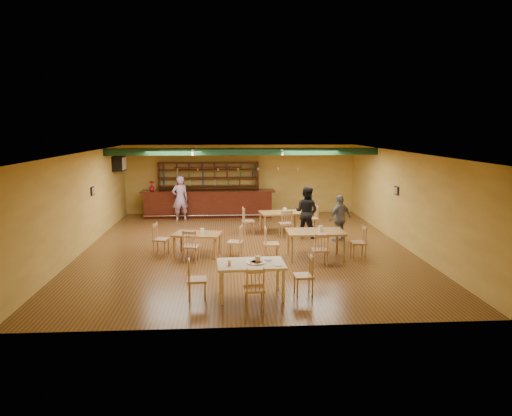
{
  "coord_description": "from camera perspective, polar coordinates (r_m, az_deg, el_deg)",
  "views": [
    {
      "loc": [
        -0.58,
        -14.33,
        3.76
      ],
      "look_at": [
        0.35,
        0.6,
        1.15
      ],
      "focal_mm": 32.64,
      "sensor_mm": 36.0,
      "label": 1
    }
  ],
  "objects": [
    {
      "name": "picture_left",
      "position": [
        16.08,
        -19.38,
        1.97
      ],
      "size": [
        0.04,
        0.34,
        0.28
      ],
      "primitive_type": "cube",
      "color": "black",
      "rests_on": "wall_left"
    },
    {
      "name": "track_rail_left",
      "position": [
        17.79,
        -7.55,
        7.17
      ],
      "size": [
        0.05,
        2.5,
        0.05
      ],
      "primitive_type": "cube",
      "color": "white",
      "rests_on": "ceiling"
    },
    {
      "name": "back_bar_hutch",
      "position": [
        20.3,
        -5.8,
        2.43
      ],
      "size": [
        4.33,
        0.4,
        2.28
      ],
      "primitive_type": "cube",
      "color": "#37130B",
      "rests_on": "ground"
    },
    {
      "name": "pizza_tray",
      "position": [
        10.36,
        -0.04,
        -6.69
      ],
      "size": [
        0.52,
        0.52,
        0.01
      ],
      "primitive_type": "cylinder",
      "rotation": [
        0.0,
        0.0,
        -0.38
      ],
      "color": "silver",
      "rests_on": "near_table"
    },
    {
      "name": "picture_right",
      "position": [
        15.97,
        16.83,
        2.06
      ],
      "size": [
        0.04,
        0.34,
        0.28
      ],
      "primitive_type": "cube",
      "color": "black",
      "rests_on": "wall_right"
    },
    {
      "name": "near_table",
      "position": [
        10.48,
        -0.62,
        -8.82
      ],
      "size": [
        1.53,
        1.03,
        0.79
      ],
      "primitive_type": "cube",
      "rotation": [
        0.0,
        0.0,
        0.05
      ],
      "color": "#D5B88F",
      "rests_on": "ground"
    },
    {
      "name": "napkin_stack",
      "position": [
        10.58,
        1.33,
        -6.3
      ],
      "size": [
        0.21,
        0.16,
        0.03
      ],
      "primitive_type": "cube",
      "rotation": [
        0.0,
        0.0,
        0.07
      ],
      "color": "white",
      "rests_on": "near_table"
    },
    {
      "name": "floor",
      "position": [
        14.83,
        -1.2,
        -4.8
      ],
      "size": [
        12.0,
        12.0,
        0.0
      ],
      "primitive_type": "plane",
      "color": "#503417",
      "rests_on": "ground"
    },
    {
      "name": "dining_table_d",
      "position": [
        13.56,
        7.25,
        -4.49
      ],
      "size": [
        1.64,
        0.99,
        0.82
      ],
      "primitive_type": "cube",
      "rotation": [
        0.0,
        0.0,
        -0.01
      ],
      "color": "#8E5F32",
      "rests_on": "ground"
    },
    {
      "name": "poinsettia",
      "position": [
        19.88,
        -12.65,
        2.67
      ],
      "size": [
        0.3,
        0.3,
        0.42
      ],
      "primitive_type": "imported",
      "rotation": [
        0.0,
        0.0,
        0.35
      ],
      "color": "#AE1021",
      "rests_on": "bar_counter"
    },
    {
      "name": "side_plate",
      "position": [
        10.2,
        2.73,
        -6.98
      ],
      "size": [
        0.23,
        0.23,
        0.01
      ],
      "primitive_type": "cylinder",
      "rotation": [
        0.0,
        0.0,
        0.05
      ],
      "color": "white",
      "rests_on": "near_table"
    },
    {
      "name": "patron_bar",
      "position": [
        18.97,
        -9.28,
        1.15
      ],
      "size": [
        0.78,
        0.65,
        1.83
      ],
      "primitive_type": "imported",
      "rotation": [
        0.0,
        0.0,
        3.5
      ],
      "color": "#824596",
      "rests_on": "ground"
    },
    {
      "name": "patron_right_a",
      "position": [
        16.09,
        6.2,
        -0.47
      ],
      "size": [
        1.08,
        1.02,
        1.76
      ],
      "primitive_type": "imported",
      "rotation": [
        0.0,
        0.0,
        2.56
      ],
      "color": "black",
      "rests_on": "ground"
    },
    {
      "name": "bar_counter",
      "position": [
        19.76,
        -5.84,
        0.54
      ],
      "size": [
        5.59,
        0.85,
        1.13
      ],
      "primitive_type": "cube",
      "color": "#37130B",
      "rests_on": "ground"
    },
    {
      "name": "ceiling_beam",
      "position": [
        17.16,
        -1.63,
        6.92
      ],
      "size": [
        10.0,
        0.3,
        0.25
      ],
      "primitive_type": "cube",
      "color": "black",
      "rests_on": "ceiling"
    },
    {
      "name": "parmesan_shaker",
      "position": [
        10.18,
        -3.28,
        -6.73
      ],
      "size": [
        0.08,
        0.08,
        0.11
      ],
      "primitive_type": "cylinder",
      "rotation": [
        0.0,
        0.0,
        0.05
      ],
      "color": "#EAE5C6",
      "rests_on": "near_table"
    },
    {
      "name": "pizza_server",
      "position": [
        10.42,
        0.82,
        -6.54
      ],
      "size": [
        0.32,
        0.1,
        0.0
      ],
      "primitive_type": "cube",
      "rotation": [
        0.0,
        0.0,
        0.03
      ],
      "color": "silver",
      "rests_on": "pizza_tray"
    },
    {
      "name": "patron_right_b",
      "position": [
        15.64,
        10.24,
        -1.25
      ],
      "size": [
        0.98,
        0.77,
        1.56
      ],
      "primitive_type": "imported",
      "rotation": [
        0.0,
        0.0,
        3.64
      ],
      "color": "slate",
      "rests_on": "ground"
    },
    {
      "name": "dining_table_b",
      "position": [
        16.86,
        3.03,
        -1.72
      ],
      "size": [
        1.58,
        1.08,
        0.74
      ],
      "primitive_type": "cube",
      "rotation": [
        0.0,
        0.0,
        0.14
      ],
      "color": "#8E5F32",
      "rests_on": "ground"
    },
    {
      "name": "ac_unit",
      "position": [
        19.06,
        -16.41,
        5.25
      ],
      "size": [
        0.34,
        0.7,
        0.48
      ],
      "primitive_type": "cube",
      "color": "white",
      "rests_on": "wall_left"
    },
    {
      "name": "track_rail_right",
      "position": [
        17.86,
        2.83,
        7.25
      ],
      "size": [
        0.05,
        2.5,
        0.05
      ],
      "primitive_type": "cube",
      "color": "white",
      "rests_on": "ceiling"
    },
    {
      "name": "dining_table_c",
      "position": [
        13.88,
        -7.17,
        -4.44
      ],
      "size": [
        1.5,
        1.08,
        0.68
      ],
      "primitive_type": "cube",
      "rotation": [
        0.0,
        0.0,
        -0.21
      ],
      "color": "#8E5F32",
      "rests_on": "ground"
    }
  ]
}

